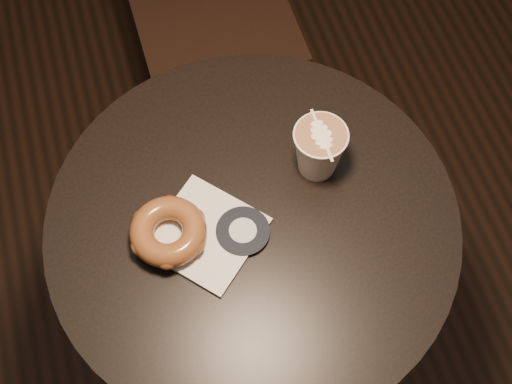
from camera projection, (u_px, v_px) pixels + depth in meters
cafe_table at (253, 264)px, 1.37m from camera, size 0.70×0.70×0.75m
pastry_bag at (206, 234)px, 1.18m from camera, size 0.23×0.23×0.01m
doughnut at (168, 232)px, 1.15m from camera, size 0.13×0.13×0.04m
latte_cup at (319, 151)px, 1.20m from camera, size 0.09×0.09×0.10m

